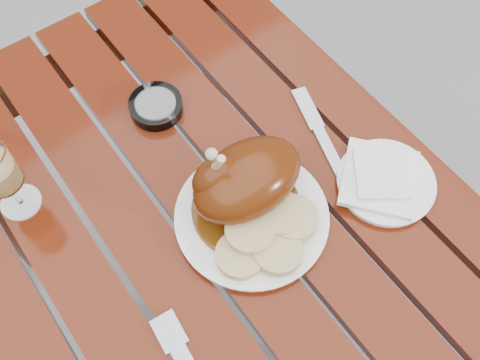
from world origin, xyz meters
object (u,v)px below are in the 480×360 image
table (227,297)px  wine_glass (3,180)px  side_plate (386,182)px  ashtray (156,106)px  dinner_plate (252,217)px

table → wine_glass: (-0.25, 0.25, 0.46)m
side_plate → ashtray: bearing=122.2°
table → dinner_plate: 0.39m
table → side_plate: 0.49m
dinner_plate → wine_glass: 0.41m
wine_glass → ashtray: bearing=5.2°
table → side_plate: size_ratio=6.95×
ashtray → wine_glass: bearing=-174.8°
wine_glass → ashtray: 0.30m
wine_glass → ashtray: size_ratio=1.62×
table → wine_glass: wine_glass is taller
wine_glass → side_plate: size_ratio=0.95×
side_plate → ashtray: 0.44m
dinner_plate → ashtray: (-0.01, 0.29, 0.00)m
dinner_plate → side_plate: bearing=-20.5°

